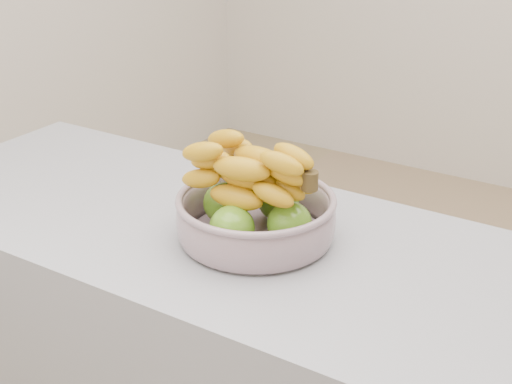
% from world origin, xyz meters
% --- Properties ---
extents(fruit_bowl, '(0.31, 0.31, 0.19)m').
position_xyz_m(fruit_bowl, '(-0.15, -0.62, 0.96)').
color(fruit_bowl, '#A8BBCA').
rests_on(fruit_bowl, counter).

